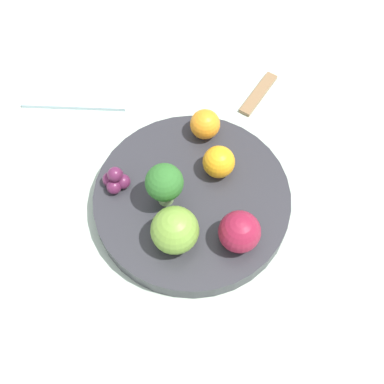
# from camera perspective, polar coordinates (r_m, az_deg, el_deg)

# --- Properties ---
(ground_plane) EXTENTS (6.00, 6.00, 0.00)m
(ground_plane) POSITION_cam_1_polar(r_m,az_deg,el_deg) (0.68, 0.00, -2.19)
(ground_plane) COLOR gray
(table_surface) EXTENTS (1.20, 1.20, 0.02)m
(table_surface) POSITION_cam_1_polar(r_m,az_deg,el_deg) (0.68, 0.00, -1.82)
(table_surface) COLOR #B2C6B2
(table_surface) RESTS_ON ground_plane
(bowl) EXTENTS (0.24, 0.24, 0.03)m
(bowl) POSITION_cam_1_polar(r_m,az_deg,el_deg) (0.66, 0.00, -0.94)
(bowl) COLOR #2D2D33
(bowl) RESTS_ON table_surface
(broccoli) EXTENTS (0.04, 0.04, 0.06)m
(broccoli) POSITION_cam_1_polar(r_m,az_deg,el_deg) (0.61, -2.96, 0.90)
(broccoli) COLOR #8CB76B
(broccoli) RESTS_ON bowl
(apple_red) EXTENTS (0.05, 0.05, 0.05)m
(apple_red) POSITION_cam_1_polar(r_m,az_deg,el_deg) (0.59, -1.84, -4.09)
(apple_red) COLOR olive
(apple_red) RESTS_ON bowl
(apple_green) EXTENTS (0.05, 0.05, 0.05)m
(apple_green) POSITION_cam_1_polar(r_m,az_deg,el_deg) (0.60, 5.09, -4.25)
(apple_green) COLOR maroon
(apple_green) RESTS_ON bowl
(orange_front) EXTENTS (0.04, 0.04, 0.04)m
(orange_front) POSITION_cam_1_polar(r_m,az_deg,el_deg) (0.65, 2.87, 3.23)
(orange_front) COLOR orange
(orange_front) RESTS_ON bowl
(orange_back) EXTENTS (0.04, 0.04, 0.04)m
(orange_back) POSITION_cam_1_polar(r_m,az_deg,el_deg) (0.68, 1.38, 7.25)
(orange_back) COLOR orange
(orange_back) RESTS_ON bowl
(grape_cluster) EXTENTS (0.03, 0.03, 0.03)m
(grape_cluster) POSITION_cam_1_polar(r_m,az_deg,el_deg) (0.65, -8.17, 1.27)
(grape_cluster) COLOR #5B1E42
(grape_cluster) RESTS_ON bowl
(napkin) EXTENTS (0.16, 0.17, 0.01)m
(napkin) POSITION_cam_1_polar(r_m,az_deg,el_deg) (0.81, -11.75, 13.01)
(napkin) COLOR silver
(napkin) RESTS_ON table_surface
(spoon) EXTENTS (0.05, 0.08, 0.01)m
(spoon) POSITION_cam_1_polar(r_m,az_deg,el_deg) (0.76, 7.10, 10.35)
(spoon) COLOR olive
(spoon) RESTS_ON table_surface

